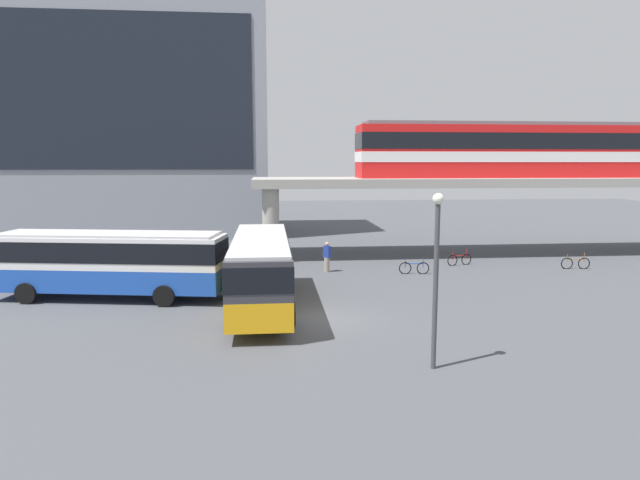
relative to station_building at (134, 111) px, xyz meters
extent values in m
plane|color=#47494F|center=(13.94, -19.16, -10.99)|extent=(120.00, 120.00, 0.00)
cube|color=gray|center=(0.00, 0.03, -0.01)|extent=(23.68, 10.54, 21.98)
cube|color=black|center=(0.00, -5.30, 1.09)|extent=(21.31, 0.10, 12.31)
cube|color=#9E9B93|center=(27.10, -13.69, -5.84)|extent=(32.70, 5.85, 0.60)
cylinder|color=#9E9B93|center=(11.95, -15.81, -8.57)|extent=(1.10, 1.10, 4.85)
cylinder|color=#9E9B93|center=(11.95, -11.56, -8.57)|extent=(1.10, 1.10, 4.85)
cube|color=red|center=(28.88, -13.69, -3.74)|extent=(21.68, 2.90, 3.60)
cube|color=silver|center=(28.88, -13.69, -4.10)|extent=(21.74, 2.96, 0.70)
cube|color=black|center=(28.88, -13.69, -3.02)|extent=(21.74, 2.96, 1.10)
cube|color=slate|center=(28.88, -13.69, -1.82)|extent=(20.81, 2.61, 0.24)
cube|color=orange|center=(11.40, -26.99, -9.94)|extent=(2.54, 11.01, 1.10)
cube|color=#333338|center=(11.40, -26.99, -8.64)|extent=(2.54, 11.01, 1.50)
cube|color=black|center=(11.40, -26.99, -8.57)|extent=(2.58, 11.05, 0.96)
cube|color=silver|center=(11.40, -26.99, -7.83)|extent=(2.41, 10.46, 0.12)
cylinder|color=black|center=(10.16, -23.46, -10.49)|extent=(0.28, 1.00, 1.00)
cylinder|color=black|center=(12.66, -23.47, -10.49)|extent=(0.28, 1.00, 1.00)
cylinder|color=black|center=(10.14, -30.06, -10.49)|extent=(0.28, 1.00, 1.00)
cylinder|color=black|center=(12.64, -30.07, -10.49)|extent=(0.28, 1.00, 1.00)
cube|color=#1E4CB2|center=(4.15, -24.68, -9.94)|extent=(11.27, 4.36, 1.10)
cube|color=silver|center=(4.15, -24.68, -8.64)|extent=(11.27, 4.36, 1.50)
cube|color=black|center=(4.15, -24.68, -8.57)|extent=(11.31, 4.40, 0.96)
cube|color=silver|center=(4.15, -24.68, -7.83)|extent=(10.70, 4.14, 0.12)
cylinder|color=black|center=(0.47, -25.31, -10.49)|extent=(1.03, 0.45, 1.00)
cylinder|color=black|center=(0.90, -22.85, -10.49)|extent=(1.03, 0.45, 1.00)
cylinder|color=black|center=(6.97, -26.45, -10.49)|extent=(1.03, 0.45, 1.00)
cylinder|color=black|center=(7.40, -23.98, -10.49)|extent=(1.03, 0.45, 1.00)
torus|color=black|center=(31.18, -19.82, -10.65)|extent=(0.74, 0.13, 0.74)
torus|color=black|center=(30.14, -19.72, -10.65)|extent=(0.74, 0.13, 0.74)
cylinder|color=#996626|center=(30.66, -19.77, -10.37)|extent=(1.05, 0.15, 0.05)
cylinder|color=#996626|center=(30.14, -19.72, -10.35)|extent=(0.04, 0.04, 0.55)
cylinder|color=#996626|center=(31.18, -19.82, -10.30)|extent=(0.04, 0.04, 0.65)
torus|color=black|center=(20.84, -20.38, -10.65)|extent=(0.74, 0.14, 0.74)
torus|color=black|center=(19.80, -20.26, -10.65)|extent=(0.74, 0.14, 0.74)
cylinder|color=#1E3FA5|center=(20.32, -20.32, -10.37)|extent=(1.05, 0.16, 0.05)
cylinder|color=#1E3FA5|center=(19.80, -20.26, -10.35)|extent=(0.04, 0.04, 0.55)
cylinder|color=#1E3FA5|center=(20.84, -20.38, -10.30)|extent=(0.04, 0.04, 0.65)
torus|color=black|center=(24.45, -17.76, -10.65)|extent=(0.73, 0.25, 0.74)
torus|color=black|center=(23.44, -18.03, -10.65)|extent=(0.73, 0.25, 0.74)
cylinder|color=#B21E1E|center=(23.94, -17.89, -10.37)|extent=(1.03, 0.32, 0.05)
cylinder|color=#B21E1E|center=(23.44, -18.03, -10.35)|extent=(0.04, 0.04, 0.55)
cylinder|color=#B21E1E|center=(24.45, -17.76, -10.30)|extent=(0.04, 0.04, 0.65)
cylinder|color=gray|center=(15.26, -19.21, -10.55)|extent=(0.32, 0.32, 0.88)
cube|color=navy|center=(15.26, -19.21, -9.76)|extent=(0.47, 0.46, 0.70)
sphere|color=tan|center=(15.26, -19.21, -9.30)|extent=(0.24, 0.24, 0.24)
cylinder|color=#26262D|center=(2.73, -17.38, -10.57)|extent=(0.32, 0.32, 0.84)
cube|color=navy|center=(2.73, -17.38, -9.82)|extent=(0.45, 0.47, 0.67)
sphere|color=tan|center=(2.73, -17.38, -9.37)|extent=(0.23, 0.23, 0.23)
cylinder|color=#3F3F44|center=(16.98, -35.04, -8.34)|extent=(0.16, 0.16, 5.31)
sphere|color=silver|center=(16.98, -35.04, -5.54)|extent=(0.36, 0.36, 0.36)
camera|label=1|loc=(11.72, -51.61, -4.38)|focal=30.97mm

